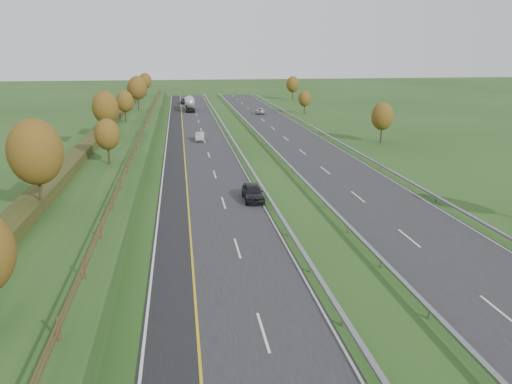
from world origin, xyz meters
TOP-DOWN VIEW (x-y plane):
  - ground at (8.00, 55.00)m, footprint 400.00×400.00m
  - near_carriageway at (0.00, 60.00)m, footprint 10.50×200.00m
  - far_carriageway at (16.50, 60.00)m, footprint 10.50×200.00m
  - hard_shoulder at (-3.75, 60.00)m, footprint 3.00×200.00m
  - lane_markings at (6.40, 59.88)m, footprint 26.75×200.00m
  - embankment_left at (-13.00, 60.00)m, footprint 12.00×200.00m
  - hedge_left at (-15.00, 60.00)m, footprint 2.20×180.00m
  - fence_left at (-8.50, 59.59)m, footprint 0.12×189.06m
  - median_barrier_near at (5.70, 60.00)m, footprint 0.32×200.00m
  - median_barrier_far at (10.80, 60.00)m, footprint 0.32×200.00m
  - outer_barrier_far at (22.30, 60.00)m, footprint 0.32×200.00m
  - trees_left at (-12.64, 56.63)m, footprint 6.64×164.30m
  - trees_far at (29.80, 89.21)m, footprint 8.45×118.60m
  - road_tanker at (-0.05, 115.92)m, footprint 2.40×11.22m
  - car_dark_near at (4.28, 35.52)m, footprint 1.97×4.83m
  - car_silver_mid at (0.54, 71.27)m, footprint 1.81×4.27m
  - car_small_far at (-1.16, 132.13)m, footprint 2.54×5.04m
  - car_oncoming at (16.45, 106.48)m, footprint 2.86×5.07m

SIDE VIEW (x-z plane):
  - ground at x=8.00m, z-range 0.00..0.00m
  - near_carriageway at x=0.00m, z-range 0.00..0.04m
  - far_carriageway at x=16.50m, z-range 0.00..0.04m
  - hard_shoulder at x=-3.75m, z-range 0.00..0.04m
  - lane_markings at x=6.40m, z-range 0.04..0.05m
  - median_barrier_near at x=5.70m, z-range 0.26..0.97m
  - median_barrier_far at x=10.80m, z-range 0.26..0.97m
  - outer_barrier_far at x=22.30m, z-range 0.26..0.97m
  - car_oncoming at x=16.45m, z-range 0.04..1.38m
  - car_silver_mid at x=0.54m, z-range 0.04..1.41m
  - car_small_far at x=-1.16m, z-range 0.04..1.44m
  - car_dark_near at x=4.28m, z-range 0.04..1.68m
  - embankment_left at x=-13.00m, z-range 0.00..2.00m
  - road_tanker at x=-0.05m, z-range 0.13..3.59m
  - hedge_left at x=-15.00m, z-range 2.00..3.10m
  - fence_left at x=-8.50m, z-range 2.13..3.33m
  - trees_far at x=29.80m, z-range 0.69..7.81m
  - trees_left at x=-12.64m, z-range 2.53..10.20m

